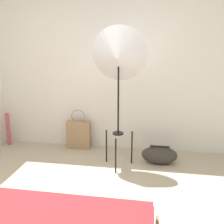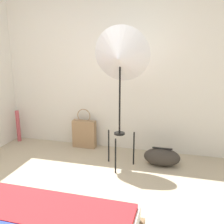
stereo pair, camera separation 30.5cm
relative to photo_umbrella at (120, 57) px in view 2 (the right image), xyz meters
The scene contains 5 objects.
wall_back 0.81m from the photo_umbrella, 124.37° to the left, with size 8.00×0.05×2.60m.
photo_umbrella is the anchor object (origin of this frame).
tote_bag 1.48m from the photo_umbrella, 143.43° to the left, with size 0.37×0.11×0.62m.
duffel_bag 1.43m from the photo_umbrella, 16.91° to the left, with size 0.48×0.24×0.25m.
paper_roll 2.25m from the photo_umbrella, 165.52° to the left, with size 0.06×0.06×0.52m.
Camera 2 is at (1.20, -1.71, 1.58)m, focal length 42.00 mm.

